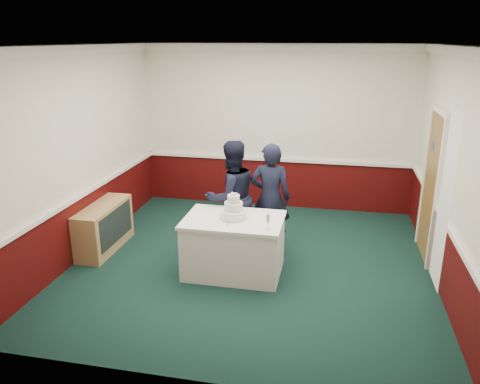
% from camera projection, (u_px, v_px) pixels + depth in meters
% --- Properties ---
extents(ground, '(5.00, 5.00, 0.00)m').
position_uv_depth(ground, '(251.00, 263.00, 6.73)').
color(ground, black).
rests_on(ground, ground).
extents(room_shell, '(5.00, 5.00, 3.00)m').
position_uv_depth(room_shell, '(265.00, 120.00, 6.66)').
color(room_shell, silver).
rests_on(room_shell, ground).
extents(sideboard, '(0.41, 1.20, 0.70)m').
position_uv_depth(sideboard, '(104.00, 227.00, 7.09)').
color(sideboard, '#B07E55').
rests_on(sideboard, ground).
extents(cake_table, '(1.32, 0.92, 0.79)m').
position_uv_depth(cake_table, '(234.00, 245.00, 6.35)').
color(cake_table, white).
rests_on(cake_table, ground).
extents(wedding_cake, '(0.35, 0.35, 0.36)m').
position_uv_depth(wedding_cake, '(234.00, 211.00, 6.20)').
color(wedding_cake, white).
rests_on(wedding_cake, cake_table).
extents(cake_knife, '(0.03, 0.22, 0.00)m').
position_uv_depth(cake_knife, '(228.00, 224.00, 6.05)').
color(cake_knife, silver).
rests_on(cake_knife, cake_table).
extents(champagne_flute, '(0.05, 0.05, 0.21)m').
position_uv_depth(champagne_flute, '(268.00, 219.00, 5.83)').
color(champagne_flute, silver).
rests_on(champagne_flute, cake_table).
extents(person_man, '(1.05, 1.02, 1.70)m').
position_uv_depth(person_man, '(231.00, 197.00, 6.89)').
color(person_man, black).
rests_on(person_man, ground).
extents(person_woman, '(0.62, 0.43, 1.66)m').
position_uv_depth(person_woman, '(270.00, 198.00, 6.91)').
color(person_woman, black).
rests_on(person_woman, ground).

